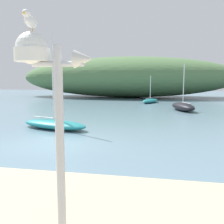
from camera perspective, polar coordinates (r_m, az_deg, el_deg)
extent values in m
plane|color=slate|center=(11.04, -13.88, -7.23)|extent=(120.00, 120.00, 0.00)
ellipsoid|color=#517547|center=(41.73, 3.32, 8.10)|extent=(36.22, 13.24, 6.70)
cylinder|color=silver|center=(3.49, -11.92, -10.07)|extent=(0.12, 0.12, 2.98)
cylinder|color=silver|center=(3.34, -12.49, 10.84)|extent=(0.71, 0.07, 0.07)
cylinder|color=white|center=(3.50, -18.03, 12.50)|extent=(0.46, 0.46, 0.18)
sphere|color=white|center=(3.51, -18.09, 13.93)|extent=(0.43, 0.43, 0.43)
cone|color=silver|center=(3.22, -6.56, 12.17)|extent=(0.25, 0.23, 0.23)
cylinder|color=orange|center=(3.54, -17.95, 17.79)|extent=(0.01, 0.01, 0.05)
cylinder|color=orange|center=(3.56, -18.54, 17.71)|extent=(0.01, 0.01, 0.05)
ellipsoid|color=white|center=(3.57, -18.31, 19.30)|extent=(0.12, 0.27, 0.15)
ellipsoid|color=#9EA0A8|center=(3.57, -18.33, 19.70)|extent=(0.10, 0.25, 0.05)
sphere|color=white|center=(3.49, -19.33, 20.81)|extent=(0.10, 0.10, 0.10)
cone|color=gold|center=(3.42, -20.00, 20.92)|extent=(0.03, 0.06, 0.03)
ellipsoid|color=teal|center=(14.38, -13.30, -2.82)|extent=(4.48, 2.61, 0.51)
cylinder|color=silver|center=(14.17, -13.61, 7.64)|extent=(0.08, 0.08, 5.02)
cylinder|color=silver|center=(14.74, -15.21, -1.25)|extent=(1.84, 0.61, 0.06)
ellipsoid|color=teal|center=(30.82, 8.86, 2.58)|extent=(2.46, 3.88, 0.52)
cylinder|color=silver|center=(30.73, 8.92, 5.56)|extent=(0.08, 0.08, 3.00)
cylinder|color=silver|center=(30.28, 8.46, 3.18)|extent=(0.66, 1.57, 0.06)
ellipsoid|color=black|center=(23.29, 16.15, 1.19)|extent=(2.51, 4.07, 0.76)
cylinder|color=silver|center=(23.17, 16.32, 6.16)|extent=(0.08, 0.08, 3.73)
cylinder|color=silver|center=(22.73, 16.78, 2.04)|extent=(0.62, 1.66, 0.06)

